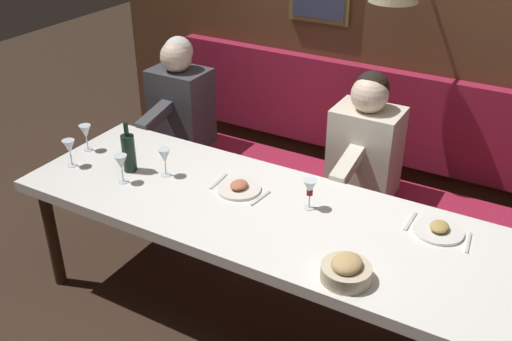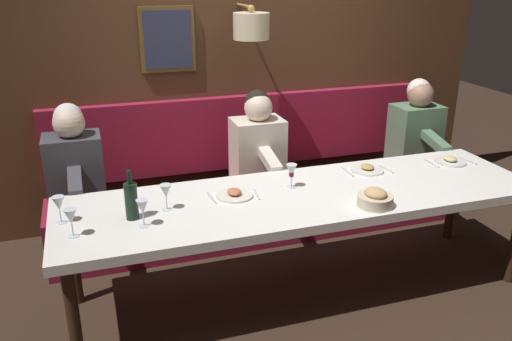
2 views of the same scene
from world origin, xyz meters
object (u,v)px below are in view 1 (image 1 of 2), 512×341
(diner_middle, at_px, (180,96))
(dining_table, at_px, (305,231))
(wine_glass_0, at_px, (69,148))
(bread_bowl, at_px, (346,270))
(diner_near, at_px, (366,139))
(wine_glass_2, at_px, (310,189))
(wine_bottle, at_px, (129,152))
(wine_glass_4, at_px, (86,132))
(wine_glass_3, at_px, (121,163))
(wine_glass_1, at_px, (165,157))

(diner_middle, bearing_deg, dining_table, -121.94)
(wine_glass_0, bearing_deg, bread_bowl, -95.20)
(dining_table, relative_size, diner_near, 3.99)
(dining_table, distance_m, diner_near, 0.89)
(diner_near, relative_size, wine_glass_2, 4.82)
(wine_glass_0, relative_size, wine_bottle, 0.55)
(bread_bowl, bearing_deg, wine_glass_4, 78.98)
(diner_middle, relative_size, wine_glass_4, 4.82)
(wine_glass_0, height_order, wine_glass_3, same)
(wine_bottle, bearing_deg, wine_glass_4, 79.99)
(wine_glass_3, height_order, wine_bottle, wine_bottle)
(wine_glass_2, xyz_separation_m, wine_bottle, (-0.15, 1.06, 0.00))
(dining_table, xyz_separation_m, diner_middle, (0.88, 1.41, 0.13))
(dining_table, bearing_deg, wine_glass_1, 87.97)
(diner_near, bearing_deg, wine_bottle, 130.15)
(diner_near, bearing_deg, wine_glass_3, 135.12)
(wine_glass_0, relative_size, wine_glass_3, 1.00)
(diner_middle, relative_size, bread_bowl, 3.60)
(wine_glass_2, relative_size, wine_glass_4, 1.00)
(wine_glass_1, bearing_deg, wine_glass_2, -83.79)
(wine_bottle, bearing_deg, wine_glass_3, -157.55)
(wine_bottle, height_order, bread_bowl, wine_bottle)
(diner_middle, distance_m, wine_glass_3, 1.09)
(diner_near, relative_size, bread_bowl, 3.60)
(wine_glass_3, bearing_deg, diner_middle, 19.57)
(dining_table, xyz_separation_m, wine_glass_0, (-0.15, 1.43, 0.17))
(wine_glass_3, height_order, bread_bowl, wine_glass_3)
(diner_near, distance_m, wine_glass_2, 0.76)
(wine_glass_1, distance_m, wine_bottle, 0.22)
(wine_glass_3, bearing_deg, bread_bowl, -96.80)
(wine_glass_0, distance_m, bread_bowl, 1.78)
(wine_glass_1, bearing_deg, diner_middle, 31.71)
(wine_glass_1, xyz_separation_m, wine_glass_4, (0.01, 0.61, 0.00))
(wine_glass_0, bearing_deg, wine_bottle, -69.20)
(wine_glass_4, height_order, bread_bowl, wine_glass_4)
(wine_glass_1, bearing_deg, diner_near, -45.51)
(wine_glass_1, xyz_separation_m, wine_bottle, (-0.06, 0.21, -0.00))
(diner_near, relative_size, wine_glass_3, 4.82)
(wine_glass_2, distance_m, wine_glass_4, 1.46)
(diner_middle, xyz_separation_m, wine_glass_0, (-1.03, 0.02, 0.04))
(wine_glass_2, bearing_deg, wine_glass_0, 101.21)
(diner_middle, bearing_deg, wine_glass_3, -160.43)
(diner_middle, relative_size, wine_glass_0, 4.82)
(diner_near, relative_size, wine_bottle, 2.64)
(wine_glass_1, bearing_deg, wine_glass_0, 108.67)
(wine_glass_3, relative_size, wine_bottle, 0.55)
(wine_glass_0, height_order, wine_glass_4, same)
(diner_middle, bearing_deg, bread_bowl, -124.25)
(wine_glass_0, distance_m, wine_glass_3, 0.38)
(diner_middle, bearing_deg, wine_glass_4, 174.41)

